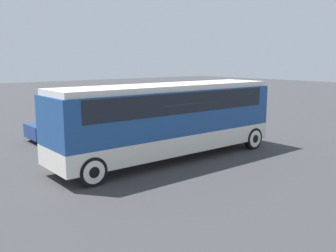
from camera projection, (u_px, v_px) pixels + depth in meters
name	position (u px, v px, depth m)	size (l,w,h in m)	color
ground_plane	(168.00, 159.00, 16.13)	(120.00, 120.00, 0.00)	#38383A
tour_bus	(170.00, 115.00, 15.85)	(10.36, 2.54, 3.21)	silver
parked_car_near	(175.00, 118.00, 22.76)	(4.50, 1.93, 1.40)	silver
parked_car_mid	(141.00, 112.00, 25.86)	(4.68, 1.93, 1.37)	#7A6B5B
parked_car_far	(69.00, 126.00, 20.23)	(4.33, 1.87, 1.39)	navy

